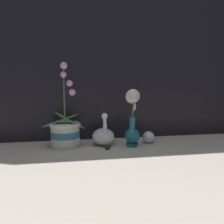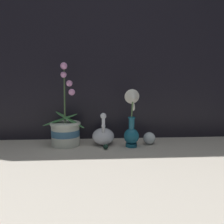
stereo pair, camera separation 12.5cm
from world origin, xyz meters
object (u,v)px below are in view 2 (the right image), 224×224
(orchid_potted_plant, at_px, (66,130))
(blue_vase, at_px, (132,123))
(glass_sphere, at_px, (149,138))
(swan_figurine, at_px, (103,135))

(orchid_potted_plant, relative_size, blue_vase, 1.45)
(blue_vase, distance_m, glass_sphere, 0.16)
(glass_sphere, bearing_deg, blue_vase, -152.78)
(swan_figurine, relative_size, glass_sphere, 2.74)
(swan_figurine, relative_size, blue_vase, 0.60)
(blue_vase, relative_size, glass_sphere, 4.58)
(blue_vase, bearing_deg, orchid_potted_plant, 169.81)
(orchid_potted_plant, distance_m, swan_figurine, 0.22)
(orchid_potted_plant, xyz_separation_m, glass_sphere, (0.48, -0.01, -0.05))
(blue_vase, bearing_deg, glass_sphere, 27.22)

